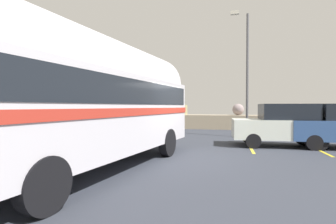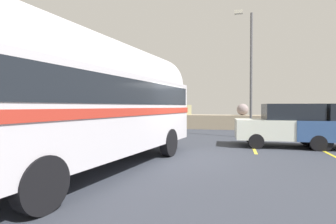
{
  "view_description": "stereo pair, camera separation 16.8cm",
  "coord_description": "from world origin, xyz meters",
  "views": [
    {
      "loc": [
        1.83,
        -8.44,
        1.77
      ],
      "look_at": [
        0.25,
        -1.73,
        1.62
      ],
      "focal_mm": 27.08,
      "sensor_mm": 36.0,
      "label": 1
    },
    {
      "loc": [
        1.99,
        -8.4,
        1.77
      ],
      "look_at": [
        0.25,
        -1.73,
        1.62
      ],
      "focal_mm": 27.08,
      "sensor_mm": 36.0,
      "label": 2
    }
  ],
  "objects": [
    {
      "name": "lamp_post",
      "position": [
        2.81,
        6.32,
        3.88
      ],
      "size": [
        1.0,
        0.76,
        6.94
      ],
      "color": "#5B5B60",
      "rests_on": "ground"
    },
    {
      "name": "vintage_coach",
      "position": [
        -1.72,
        -2.22,
        2.05
      ],
      "size": [
        3.75,
        8.86,
        3.7
      ],
      "rotation": [
        0.0,
        0.0,
        -0.16
      ],
      "color": "black",
      "rests_on": "ground"
    },
    {
      "name": "breakwater",
      "position": [
        -0.29,
        11.82,
        0.63
      ],
      "size": [
        31.36,
        1.97,
        2.39
      ],
      "color": "tan",
      "rests_on": "ground"
    },
    {
      "name": "parked_car_nearest",
      "position": [
        4.18,
        3.42,
        0.97
      ],
      "size": [
        4.18,
        1.9,
        1.86
      ],
      "rotation": [
        0.0,
        0.0,
        1.62
      ],
      "color": "black",
      "rests_on": "ground"
    },
    {
      "name": "ground",
      "position": [
        0.0,
        0.0,
        0.01
      ],
      "size": [
        32.0,
        26.0,
        0.02
      ],
      "color": "#323640"
    }
  ]
}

